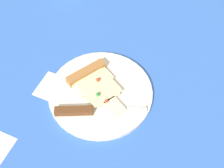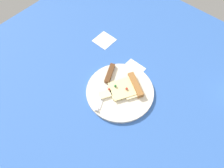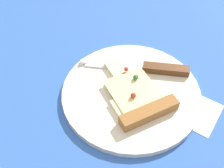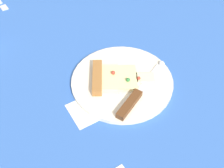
% 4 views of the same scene
% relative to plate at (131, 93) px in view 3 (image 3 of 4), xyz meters
% --- Properties ---
extents(ground_plane, '(1.57, 1.57, 0.03)m').
position_rel_plate_xyz_m(ground_plane, '(0.04, -0.09, -0.02)').
color(ground_plane, '#3360B7').
rests_on(ground_plane, ground).
extents(plate, '(0.29, 0.29, 0.01)m').
position_rel_plate_xyz_m(plate, '(0.00, 0.00, 0.00)').
color(plate, silver).
rests_on(plate, ground_plane).
extents(pizza_slice, '(0.15, 0.19, 0.02)m').
position_rel_plate_xyz_m(pizza_slice, '(0.01, 0.02, 0.01)').
color(pizza_slice, beige).
rests_on(pizza_slice, plate).
extents(knife, '(0.12, 0.23, 0.02)m').
position_rel_plate_xyz_m(knife, '(-0.07, -0.01, 0.01)').
color(knife, silver).
rests_on(knife, plate).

